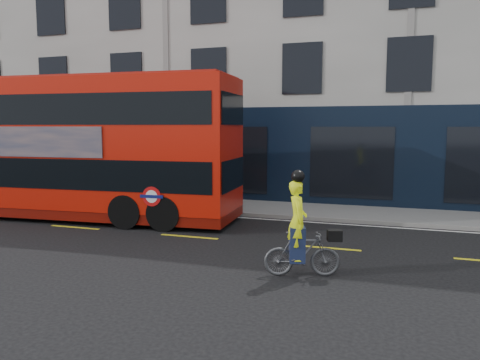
% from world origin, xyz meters
% --- Properties ---
extents(ground, '(120.00, 120.00, 0.00)m').
position_xyz_m(ground, '(0.00, 0.00, 0.00)').
color(ground, black).
rests_on(ground, ground).
extents(pavement, '(60.00, 3.00, 0.12)m').
position_xyz_m(pavement, '(0.00, 6.50, 0.06)').
color(pavement, gray).
rests_on(pavement, ground).
extents(kerb, '(60.00, 0.12, 0.13)m').
position_xyz_m(kerb, '(0.00, 5.00, 0.07)').
color(kerb, gray).
rests_on(kerb, ground).
extents(building_terrace, '(50.00, 10.07, 15.00)m').
position_xyz_m(building_terrace, '(0.00, 12.94, 7.49)').
color(building_terrace, beige).
rests_on(building_terrace, ground).
extents(road_edge_line, '(58.00, 0.10, 0.01)m').
position_xyz_m(road_edge_line, '(0.00, 4.70, 0.00)').
color(road_edge_line, silver).
rests_on(road_edge_line, ground).
extents(lane_dashes, '(58.00, 0.12, 0.01)m').
position_xyz_m(lane_dashes, '(0.00, 1.50, 0.00)').
color(lane_dashes, yellow).
rests_on(lane_dashes, ground).
extents(bus, '(12.19, 3.54, 4.85)m').
position_xyz_m(bus, '(-1.22, 2.90, 2.49)').
color(bus, red).
rests_on(bus, ground).
extents(cyclist, '(1.70, 0.91, 2.31)m').
position_xyz_m(cyclist, '(7.79, -1.04, 0.78)').
color(cyclist, '#4E5054').
rests_on(cyclist, ground).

